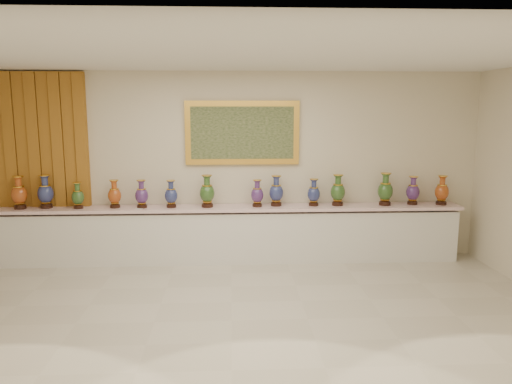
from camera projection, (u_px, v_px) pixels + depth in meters
ground at (232, 321)px, 5.78m from camera, size 8.00×8.00×0.00m
room at (70, 163)px, 7.79m from camera, size 8.00×8.00×8.00m
counter at (231, 235)px, 7.94m from camera, size 7.28×0.48×0.90m
vase_0 at (19, 194)px, 7.63m from camera, size 0.24×0.24×0.51m
vase_1 at (46, 193)px, 7.70m from camera, size 0.30×0.30×0.51m
vase_2 at (78, 197)px, 7.66m from camera, size 0.23×0.23×0.41m
vase_3 at (115, 195)px, 7.72m from camera, size 0.25×0.25×0.44m
vase_4 at (142, 195)px, 7.71m from camera, size 0.25×0.25×0.44m
vase_5 at (171, 195)px, 7.74m from camera, size 0.24×0.24×0.43m
vase_6 at (207, 193)px, 7.76m from camera, size 0.28×0.28×0.51m
vase_7 at (257, 195)px, 7.81m from camera, size 0.25×0.25×0.43m
vase_8 at (276, 192)px, 7.87m from camera, size 0.23×0.23×0.48m
vase_9 at (314, 194)px, 7.88m from camera, size 0.26×0.26×0.43m
vase_10 at (338, 192)px, 7.90m from camera, size 0.26×0.26×0.50m
vase_11 at (385, 191)px, 7.92m from camera, size 0.31×0.31×0.52m
vase_12 at (413, 192)px, 7.98m from camera, size 0.27×0.27×0.46m
vase_13 at (442, 192)px, 7.96m from camera, size 0.24×0.24×0.47m
label_card at (139, 209)px, 7.65m from camera, size 0.10×0.06×0.00m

